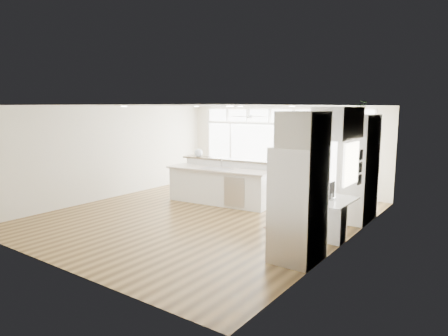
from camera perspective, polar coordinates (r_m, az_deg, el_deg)
The scene contains 24 objects.
floor at distance 10.00m, azimuth -2.66°, elevation -6.82°, with size 7.00×8.00×0.02m, color #483116.
ceiling at distance 9.63m, azimuth -2.78°, elevation 8.91°, with size 7.00×8.00×0.02m, color white.
wall_back at distance 13.08m, azimuth 8.22°, elevation 2.86°, with size 7.00×0.04×2.70m, color beige.
wall_front at distance 7.08m, azimuth -23.23°, elevation -2.74°, with size 7.00×0.04×2.70m, color beige.
wall_left at distance 12.19m, azimuth -15.76°, elevation 2.19°, with size 0.04×8.00×2.70m, color beige.
wall_right at distance 8.06m, azimuth 17.22°, elevation -1.09°, with size 0.04×8.00×2.70m, color beige.
glass_wall at distance 13.06m, azimuth 8.07°, elevation 1.53°, with size 5.80×0.06×2.08m, color white.
transom_row at distance 12.96m, azimuth 8.19°, elevation 7.37°, with size 5.90×0.06×0.40m, color white.
desk_window at distance 8.33m, azimuth 17.68°, elevation 0.59°, with size 0.04×0.85×0.85m, color white.
ceiling_fan at distance 12.21m, azimuth 3.61°, elevation 7.83°, with size 1.16×1.16×0.32m, color silver.
recessed_lights at distance 9.79m, azimuth -2.04°, elevation 8.79°, with size 3.40×3.00×0.02m, color silver.
oven_cabinet at distance 9.87m, azimuth 18.70°, elevation 0.00°, with size 0.64×1.20×2.50m, color white.
desk_nook at distance 8.66m, azimuth 15.23°, elevation -6.91°, with size 0.72×1.30×0.76m, color white.
upper_cabinets at distance 8.35m, azimuth 16.03°, elevation 6.20°, with size 0.64×1.30×0.64m, color white.
refrigerator at distance 7.04m, azimuth 10.55°, elevation -5.15°, with size 0.76×0.90×2.00m, color silver.
fridge_cabinet at distance 6.82m, azimuth 11.31°, elevation 5.45°, with size 0.64×0.90×0.60m, color white.
framed_photos at distance 8.93m, azimuth 18.87°, elevation 0.09°, with size 0.06×0.22×0.80m, color black.
kitchen_island at distance 11.09m, azimuth -0.70°, elevation -2.02°, with size 3.02×1.14×1.20m, color white.
rug at distance 9.06m, azimuth 9.51°, elevation -8.49°, with size 0.98×0.71×0.01m, color #331C10.
office_chair at distance 8.44m, azimuth 9.96°, elevation -6.47°, with size 0.49×0.46×0.95m, color black.
fishbowl at distance 11.82m, azimuth -3.68°, elevation 2.18°, with size 0.25×0.25×0.25m, color silver.
monitor at distance 8.56m, azimuth 14.88°, elevation -3.16°, with size 0.08×0.45×0.38m, color black.
keyboard at distance 8.66m, azimuth 13.78°, elevation -4.21°, with size 0.13×0.35×0.02m, color silver.
potted_plant at distance 9.77m, azimuth 19.09°, elevation 7.96°, with size 0.27×0.30×0.24m, color #355926.
Camera 1 is at (5.97, -7.56, 2.67)m, focal length 32.00 mm.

